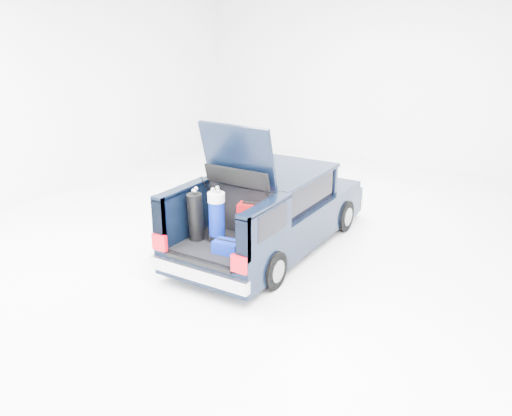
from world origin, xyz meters
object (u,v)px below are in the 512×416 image
Objects in this scene: red_suitcase at (250,222)px; black_golf_bag at (196,217)px; car at (273,211)px; blue_golf_bag at (217,216)px; blue_duffel at (227,247)px.

black_golf_bag is (-0.75, -0.45, 0.09)m from red_suitcase.
blue_golf_bag is (-0.18, -1.51, 0.34)m from car.
car is at bearing 64.37° from black_golf_bag.
blue_duffel is (0.40, -0.30, -0.32)m from blue_golf_bag.
red_suitcase is 0.88m from black_golf_bag.
blue_duffel is (0.22, -1.81, 0.03)m from car.
blue_duffel is (-0.03, -0.62, -0.21)m from red_suitcase.
car is at bearing 91.31° from blue_duffel.
black_golf_bag is (-0.50, -1.64, 0.32)m from car.
black_golf_bag is 0.95× the size of blue_golf_bag.
blue_golf_bag is at bearing 14.51° from black_golf_bag.
black_golf_bag is at bearing -163.82° from red_suitcase.
car reaches higher than red_suitcase.
black_golf_bag is at bearing 161.22° from blue_duffel.
blue_duffel is at bearing -83.10° from car.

